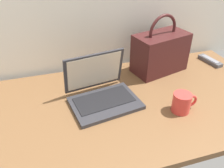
% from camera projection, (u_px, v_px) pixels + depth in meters
% --- Properties ---
extents(desk, '(1.60, 0.76, 0.03)m').
position_uv_depth(desk, '(118.00, 107.00, 1.11)').
color(desk, brown).
rests_on(desk, ground).
extents(laptop, '(0.34, 0.31, 0.22)m').
position_uv_depth(laptop, '(101.00, 92.00, 1.11)').
color(laptop, '#2D2D33').
rests_on(laptop, desk).
extents(coffee_mug, '(0.12, 0.08, 0.09)m').
position_uv_depth(coffee_mug, '(182.00, 102.00, 1.04)').
color(coffee_mug, red).
rests_on(coffee_mug, desk).
extents(remote_control_near, '(0.07, 0.17, 0.02)m').
position_uv_depth(remote_control_near, '(210.00, 61.00, 1.45)').
color(remote_control_near, '#4C4C51').
rests_on(remote_control_near, desk).
extents(handbag, '(0.33, 0.23, 0.33)m').
position_uv_depth(handbag, '(160.00, 52.00, 1.31)').
color(handbag, '#3F1919').
rests_on(handbag, desk).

